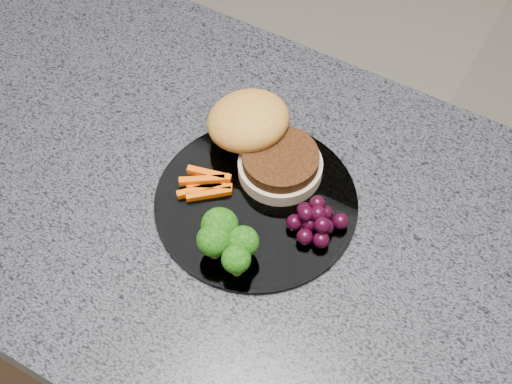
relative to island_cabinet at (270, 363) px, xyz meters
The scene contains 7 objects.
island_cabinet is the anchor object (origin of this frame).
countertop 0.45m from the island_cabinet, ahead, with size 1.20×0.60×0.04m, color #4D4D57.
plate 0.47m from the island_cabinet, 158.58° to the left, with size 0.26×0.26×0.01m, color white.
burger 0.51m from the island_cabinet, 130.37° to the left, with size 0.20×0.16×0.06m.
carrot_sticks 0.49m from the island_cabinet, behind, with size 0.07×0.06×0.02m.
broccoli 0.51m from the island_cabinet, 115.26° to the right, with size 0.08×0.07×0.05m.
grape_bunch 0.49m from the island_cabinet, 20.50° to the left, with size 0.07×0.06×0.04m.
Camera 1 is at (0.21, -0.42, 1.66)m, focal length 50.00 mm.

